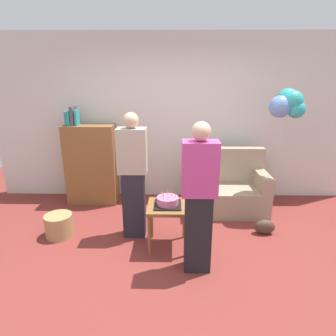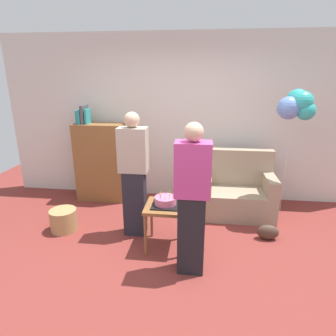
{
  "view_description": "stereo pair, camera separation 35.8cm",
  "coord_description": "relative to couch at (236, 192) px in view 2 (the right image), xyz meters",
  "views": [
    {
      "loc": [
        0.01,
        -2.81,
        2.05
      ],
      "look_at": [
        -0.05,
        0.6,
        0.95
      ],
      "focal_mm": 30.99,
      "sensor_mm": 36.0,
      "label": 1
    },
    {
      "loc": [
        0.36,
        -2.79,
        2.05
      ],
      "look_at": [
        -0.05,
        0.6,
        0.95
      ],
      "focal_mm": 30.99,
      "sensor_mm": 36.0,
      "label": 2
    }
  ],
  "objects": [
    {
      "name": "ground_plane",
      "position": [
        -0.9,
        -1.42,
        -0.34
      ],
      "size": [
        8.0,
        8.0,
        0.0
      ],
      "primitive_type": "plane",
      "color": "maroon"
    },
    {
      "name": "wall_back",
      "position": [
        -0.9,
        0.63,
        1.01
      ],
      "size": [
        6.0,
        0.1,
        2.7
      ],
      "primitive_type": "cube",
      "color": "silver",
      "rests_on": "ground_plane"
    },
    {
      "name": "couch",
      "position": [
        0.0,
        0.0,
        0.0
      ],
      "size": [
        1.1,
        0.7,
        0.96
      ],
      "color": "gray",
      "rests_on": "ground_plane"
    },
    {
      "name": "bookshelf",
      "position": [
        -2.23,
        0.28,
        0.33
      ],
      "size": [
        0.8,
        0.36,
        1.59
      ],
      "color": "brown",
      "rests_on": "ground_plane"
    },
    {
      "name": "side_table",
      "position": [
        -0.95,
        -1.07,
        0.14
      ],
      "size": [
        0.48,
        0.48,
        0.56
      ],
      "color": "brown",
      "rests_on": "ground_plane"
    },
    {
      "name": "birthday_cake",
      "position": [
        -0.95,
        -1.07,
        0.27
      ],
      "size": [
        0.32,
        0.32,
        0.17
      ],
      "color": "black",
      "rests_on": "side_table"
    },
    {
      "name": "person_blowing_candles",
      "position": [
        -1.39,
        -0.79,
        0.49
      ],
      "size": [
        0.36,
        0.22,
        1.63
      ],
      "rotation": [
        0.0,
        0.0,
        0.26
      ],
      "color": "#23232D",
      "rests_on": "ground_plane"
    },
    {
      "name": "person_holding_cake",
      "position": [
        -0.62,
        -1.49,
        0.49
      ],
      "size": [
        0.36,
        0.22,
        1.63
      ],
      "rotation": [
        0.0,
        0.0,
        2.9
      ],
      "color": "black",
      "rests_on": "ground_plane"
    },
    {
      "name": "wicker_basket",
      "position": [
        -2.39,
        -0.84,
        -0.19
      ],
      "size": [
        0.36,
        0.36,
        0.3
      ],
      "primitive_type": "cylinder",
      "color": "#A88451",
      "rests_on": "ground_plane"
    },
    {
      "name": "handbag",
      "position": [
        0.35,
        -0.74,
        -0.24
      ],
      "size": [
        0.28,
        0.14,
        0.2
      ],
      "primitive_type": "ellipsoid",
      "color": "#473328",
      "rests_on": "ground_plane"
    },
    {
      "name": "balloon_bunch",
      "position": [
        0.67,
        -0.19,
        1.34
      ],
      "size": [
        0.48,
        0.39,
        1.88
      ],
      "color": "silver",
      "rests_on": "ground_plane"
    }
  ]
}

